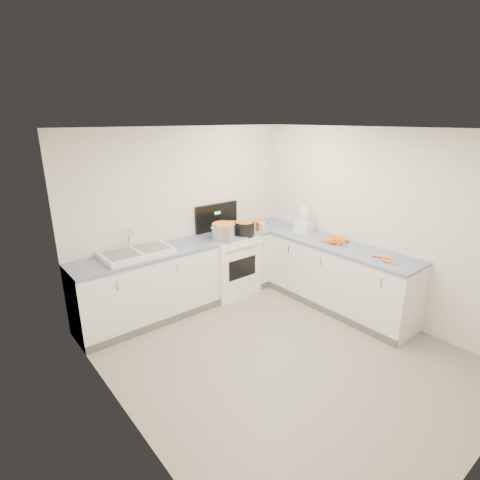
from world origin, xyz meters
TOP-DOWN VIEW (x-y plane):
  - floor at (0.00, 0.00)m, footprint 3.50×4.00m
  - ceiling at (0.00, 0.00)m, footprint 3.50×4.00m
  - wall_back at (0.00, 2.00)m, footprint 3.50×0.00m
  - wall_left at (-1.75, 0.00)m, footprint 0.00×4.00m
  - wall_right at (1.75, 0.00)m, footprint 0.00×4.00m
  - counter_back at (0.00, 1.70)m, footprint 3.50×0.62m
  - counter_right at (1.45, 0.30)m, footprint 0.62×2.20m
  - stove at (0.55, 1.69)m, footprint 0.76×0.65m
  - sink at (-0.90, 1.70)m, footprint 0.86×0.52m
  - steel_pot at (0.36, 1.54)m, footprint 0.45×0.45m
  - black_pot at (0.74, 1.53)m, footprint 0.39×0.39m
  - wooden_spoon at (0.74, 1.53)m, footprint 0.29×0.32m
  - mixing_bowl at (1.16, 1.69)m, footprint 0.23×0.23m
  - extract_bottle at (1.02, 1.55)m, footprint 0.05×0.05m
  - spice_jar at (1.11, 1.55)m, footprint 0.04×0.04m
  - food_processor at (1.49, 1.04)m, footprint 0.22×0.26m
  - carrot_pile at (1.50, 0.42)m, footprint 0.45×0.43m
  - peeled_carrots at (1.41, -0.39)m, footprint 0.18×0.37m
  - peelings at (-1.07, 1.72)m, footprint 0.22×0.15m

SIDE VIEW (x-z plane):
  - floor at x=0.00m, z-range 0.00..0.00m
  - counter_back at x=0.00m, z-range 0.00..0.94m
  - counter_right at x=1.45m, z-range 0.00..0.94m
  - stove at x=0.55m, z-range -0.21..1.15m
  - peeled_carrots at x=1.41m, z-range 0.94..0.98m
  - carrot_pile at x=1.50m, z-range 0.93..1.02m
  - sink at x=-0.90m, z-range 0.82..1.13m
  - spice_jar at x=1.11m, z-range 0.94..1.02m
  - mixing_bowl at x=1.16m, z-range 0.94..1.05m
  - extract_bottle at x=1.02m, z-range 0.94..1.06m
  - peelings at x=-1.07m, z-range 1.01..1.02m
  - black_pot at x=0.74m, z-range 0.92..1.13m
  - steel_pot at x=0.36m, z-range 0.92..1.17m
  - food_processor at x=1.49m, z-range 0.91..1.31m
  - wooden_spoon at x=0.74m, z-range 1.13..1.15m
  - wall_back at x=0.00m, z-range 0.00..2.50m
  - wall_left at x=-1.75m, z-range 0.00..2.50m
  - wall_right at x=1.75m, z-range 0.00..2.50m
  - ceiling at x=0.00m, z-range 2.50..2.50m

